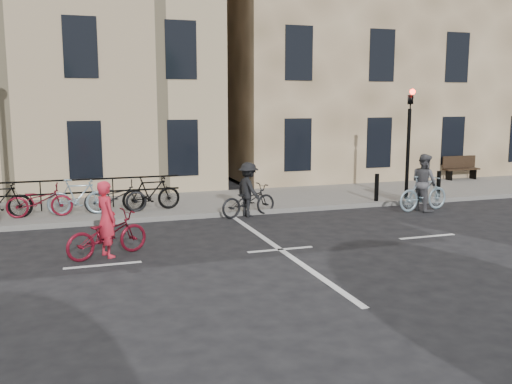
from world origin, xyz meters
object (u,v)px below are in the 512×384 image
object	(u,v)px
bench	(460,167)
cyclist_grey	(424,188)
cyclist_pink	(107,231)
traffic_light	(409,130)
cyclist_dark	(248,195)

from	to	relation	value
bench	cyclist_grey	bearing A→B (deg)	-136.92
cyclist_pink	cyclist_grey	size ratio (longest dim) A/B	1.06
bench	traffic_light	bearing A→B (deg)	-144.75
traffic_light	cyclist_dark	bearing A→B (deg)	-175.61
traffic_light	bench	world-z (taller)	traffic_light
bench	cyclist_pink	bearing A→B (deg)	-154.60
bench	cyclist_dark	world-z (taller)	cyclist_dark
cyclist_pink	cyclist_dark	size ratio (longest dim) A/B	1.05
bench	cyclist_pink	distance (m)	16.44
cyclist_pink	cyclist_dark	distance (m)	5.38
cyclist_pink	traffic_light	bearing A→B (deg)	-92.61
cyclist_grey	cyclist_dark	xyz separation A→B (m)	(-5.46, 0.91, -0.09)
traffic_light	cyclist_pink	xyz separation A→B (m)	(-10.05, -3.66, -1.86)
traffic_light	cyclist_grey	bearing A→B (deg)	-101.26
traffic_light	cyclist_pink	size ratio (longest dim) A/B	1.93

